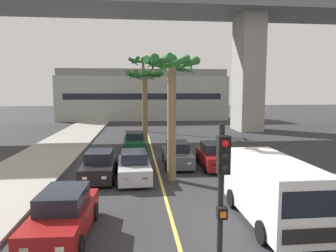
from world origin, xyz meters
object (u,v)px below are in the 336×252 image
Objects in this scene: car_queue_front at (134,142)px; car_queue_second at (134,167)px; car_queue_third at (99,166)px; palm_tree_mid_median at (145,84)px; palm_tree_near_median at (143,69)px; car_queue_sixth at (63,215)px; car_queue_fourth at (214,156)px; palm_tree_far_median at (171,83)px; car_queue_fifth at (177,155)px; traffic_light_median_near at (222,197)px; delivery_van at (271,189)px.

car_queue_front is 8.10m from car_queue_second.
car_queue_second is 1.01× the size of car_queue_third.
car_queue_front is 0.61× the size of palm_tree_mid_median.
car_queue_sixth is at bearing -97.20° from palm_tree_near_median.
car_queue_fourth is 0.61× the size of palm_tree_mid_median.
palm_tree_near_median is at bearing 92.64° from palm_tree_far_median.
car_queue_fifth is 9.91m from palm_tree_mid_median.
car_queue_second is at bearing 69.99° from car_queue_sixth.
car_queue_second is 11.04m from traffic_light_median_near.
delivery_van is 7.63m from palm_tree_far_median.
palm_tree_mid_median is at bearing -90.57° from palm_tree_near_median.
delivery_van is (7.41, 0.32, 0.57)m from car_queue_sixth.
palm_tree_far_median is (-3.04, 5.74, 4.00)m from delivery_van.
palm_tree_mid_median is (2.90, 11.01, 4.82)m from car_queue_third.
palm_tree_near_median reaches higher than car_queue_fifth.
car_queue_front is 1.01× the size of car_queue_third.
delivery_van is 27.63m from palm_tree_near_median.
car_queue_front is 14.20m from palm_tree_near_median.
palm_tree_mid_median reaches higher than delivery_van.
car_queue_second is 1.00× the size of car_queue_fourth.
palm_tree_near_median is (-4.04, 18.26, 6.82)m from car_queue_fourth.
car_queue_front is 14.71m from car_queue_sixth.
car_queue_sixth is 8.76m from palm_tree_far_median.
car_queue_third is (-1.92, -7.73, 0.00)m from car_queue_front.
palm_tree_far_median is (0.19, 10.33, 2.58)m from traffic_light_median_near.
delivery_van is (5.07, -6.11, 0.57)m from car_queue_second.
delivery_van is (5.08, -14.21, 0.57)m from car_queue_front.
car_queue_fifth is at bearing -61.38° from car_queue_front.
car_queue_second is at bearing 129.66° from delivery_van.
car_queue_fourth is 2.38m from car_queue_fifth.
palm_tree_far_median is (0.96, -20.87, -2.25)m from palm_tree_near_median.
car_queue_fifth is 0.61× the size of palm_tree_far_median.
car_queue_sixth is at bearing -93.44° from car_queue_third.
palm_tree_far_median is at bearing -103.50° from car_queue_fifth.
car_queue_third is 0.60× the size of palm_tree_mid_median.
palm_tree_far_median is at bearing -76.44° from car_queue_front.
car_queue_second is 0.46× the size of palm_tree_near_median.
car_queue_sixth is (-7.44, -8.67, 0.00)m from car_queue_fourth.
palm_tree_far_median reaches higher than car_queue_fourth.
palm_tree_far_median reaches higher than car_queue_third.
car_queue_front is 18.99m from traffic_light_median_near.
car_queue_front is 7.97m from car_queue_third.
car_queue_third is at bearing 137.23° from delivery_van.
car_queue_second is 0.61× the size of palm_tree_far_median.
car_queue_sixth is 27.99m from palm_tree_near_median.
palm_tree_mid_median reaches higher than car_queue_third.
car_queue_third and car_queue_fifth have the same top height.
car_queue_fourth is (5.10, 2.24, 0.00)m from car_queue_second.
car_queue_front and car_queue_fourth have the same top height.
car_queue_third is 0.78× the size of delivery_van.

